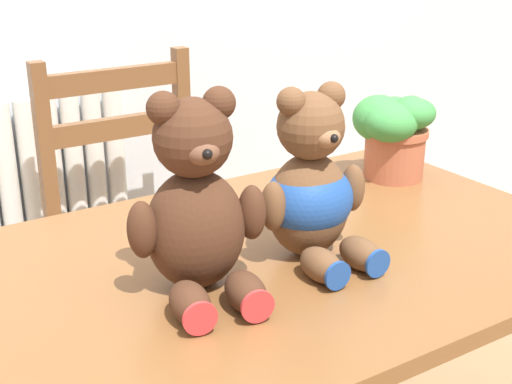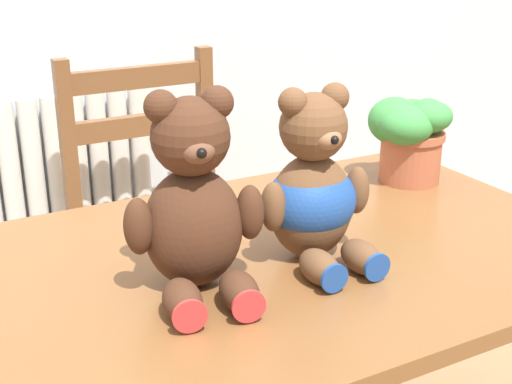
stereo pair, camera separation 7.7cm
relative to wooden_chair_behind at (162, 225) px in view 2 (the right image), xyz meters
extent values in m
cylinder|color=white|center=(-0.33, 0.36, -0.08)|extent=(0.06, 0.06, 0.79)
cylinder|color=white|center=(-0.27, 0.36, -0.08)|extent=(0.06, 0.06, 0.79)
cylinder|color=white|center=(-0.20, 0.36, -0.08)|extent=(0.06, 0.06, 0.79)
cylinder|color=white|center=(-0.13, 0.36, -0.08)|extent=(0.06, 0.06, 0.79)
cylinder|color=white|center=(-0.06, 0.36, -0.08)|extent=(0.06, 0.06, 0.79)
cylinder|color=white|center=(0.00, 0.36, -0.08)|extent=(0.06, 0.06, 0.79)
cylinder|color=white|center=(0.07, 0.36, -0.08)|extent=(0.06, 0.06, 0.79)
cube|color=white|center=(-0.30, 0.36, -0.46)|extent=(0.81, 0.10, 0.04)
cube|color=brown|center=(-0.11, -0.73, 0.22)|extent=(1.31, 0.77, 0.03)
cube|color=brown|center=(0.49, -0.40, -0.13)|extent=(0.06, 0.06, 0.69)
cube|color=brown|center=(0.00, -0.05, -0.01)|extent=(0.45, 0.43, 0.03)
cube|color=brown|center=(0.21, -0.24, -0.25)|extent=(0.04, 0.04, 0.45)
cube|color=brown|center=(-0.21, -0.24, -0.25)|extent=(0.04, 0.04, 0.45)
cube|color=brown|center=(0.21, 0.14, -0.01)|extent=(0.04, 0.04, 0.94)
cube|color=brown|center=(-0.21, 0.14, -0.01)|extent=(0.04, 0.04, 0.94)
cube|color=brown|center=(0.00, 0.14, 0.39)|extent=(0.37, 0.03, 0.06)
cube|color=brown|center=(0.00, 0.14, 0.25)|extent=(0.37, 0.03, 0.06)
ellipsoid|color=#472819|center=(-0.23, -0.77, 0.34)|extent=(0.18, 0.16, 0.20)
sphere|color=#472819|center=(-0.23, -0.77, 0.49)|extent=(0.12, 0.12, 0.12)
sphere|color=#472819|center=(-0.19, -0.78, 0.54)|extent=(0.05, 0.05, 0.05)
sphere|color=#472819|center=(-0.28, -0.76, 0.54)|extent=(0.05, 0.05, 0.05)
ellipsoid|color=brown|center=(-0.24, -0.82, 0.48)|extent=(0.06, 0.06, 0.04)
sphere|color=black|center=(-0.25, -0.84, 0.48)|extent=(0.02, 0.02, 0.02)
ellipsoid|color=#472819|center=(-0.15, -0.80, 0.36)|extent=(0.05, 0.05, 0.09)
ellipsoid|color=#472819|center=(-0.33, -0.77, 0.36)|extent=(0.05, 0.05, 0.09)
ellipsoid|color=#472819|center=(-0.21, -0.88, 0.27)|extent=(0.08, 0.11, 0.06)
cylinder|color=red|center=(-0.22, -0.93, 0.27)|extent=(0.05, 0.02, 0.05)
ellipsoid|color=#472819|center=(-0.30, -0.86, 0.27)|extent=(0.08, 0.11, 0.06)
cylinder|color=red|center=(-0.30, -0.91, 0.27)|extent=(0.05, 0.02, 0.05)
ellipsoid|color=brown|center=(-0.01, -0.77, 0.33)|extent=(0.15, 0.13, 0.19)
sphere|color=brown|center=(-0.01, -0.77, 0.47)|extent=(0.12, 0.12, 0.12)
sphere|color=brown|center=(0.03, -0.77, 0.52)|extent=(0.05, 0.05, 0.05)
sphere|color=brown|center=(-0.05, -0.77, 0.52)|extent=(0.05, 0.05, 0.05)
ellipsoid|color=#8C5F3F|center=(-0.01, -0.81, 0.47)|extent=(0.05, 0.04, 0.04)
sphere|color=black|center=(-0.01, -0.83, 0.47)|extent=(0.01, 0.01, 0.01)
ellipsoid|color=brown|center=(0.07, -0.79, 0.35)|extent=(0.04, 0.04, 0.09)
ellipsoid|color=brown|center=(-0.10, -0.78, 0.35)|extent=(0.04, 0.04, 0.09)
ellipsoid|color=brown|center=(0.03, -0.87, 0.27)|extent=(0.06, 0.09, 0.06)
cylinder|color=#1E4793|center=(0.03, -0.91, 0.27)|extent=(0.05, 0.01, 0.05)
ellipsoid|color=brown|center=(-0.05, -0.87, 0.27)|extent=(0.06, 0.09, 0.06)
cylinder|color=#1E4793|center=(-0.05, -0.91, 0.27)|extent=(0.05, 0.01, 0.05)
ellipsoid|color=#1E4793|center=(-0.01, -0.77, 0.34)|extent=(0.17, 0.14, 0.13)
cylinder|color=#B25B3D|center=(0.40, -0.55, 0.30)|extent=(0.14, 0.14, 0.12)
cylinder|color=#B25B3D|center=(0.40, -0.55, 0.35)|extent=(0.15, 0.15, 0.02)
ellipsoid|color=#3D8E42|center=(0.43, -0.56, 0.38)|extent=(0.10, 0.07, 0.09)
ellipsoid|color=#3D8E42|center=(0.42, -0.52, 0.39)|extent=(0.09, 0.07, 0.06)
ellipsoid|color=#3D8E42|center=(0.37, -0.53, 0.38)|extent=(0.12, 0.12, 0.11)
ellipsoid|color=#3D8E42|center=(0.36, -0.57, 0.38)|extent=(0.12, 0.12, 0.09)
ellipsoid|color=#3D8E42|center=(0.42, -0.59, 0.40)|extent=(0.10, 0.09, 0.07)
camera|label=1|loc=(-0.71, -1.70, 0.79)|focal=50.00mm
camera|label=2|loc=(-0.65, -1.74, 0.79)|focal=50.00mm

